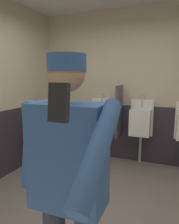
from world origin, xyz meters
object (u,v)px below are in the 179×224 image
Objects in this scene: person at (68,177)px; trash_bin at (42,143)px; urinal_middle at (141,122)px; urinal_left at (100,118)px; cell_phone at (59,103)px.

trash_bin is at bearing 128.04° from person.
urinal_middle reaches higher than trash_bin.
person reaches higher than trash_bin.
urinal_middle is 2.62m from person.
urinal_left is 1.00× the size of urinal_middle.
trash_bin is at bearing -145.48° from urinal_left.
person reaches higher than urinal_left.
urinal_middle is (0.75, 0.00, 0.00)m from urinal_left.
urinal_middle is 0.75× the size of person.
cell_phone is at bearing -54.14° from trash_bin.
urinal_left is 0.75m from urinal_middle.
urinal_middle is at bearing 97.65° from cell_phone.
person reaches higher than cell_phone.
person is (-0.05, -2.62, 0.19)m from urinal_middle.
trash_bin is (-1.58, 2.01, -0.60)m from person.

